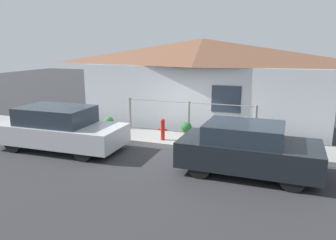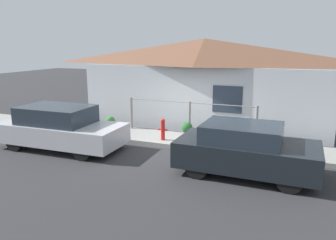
# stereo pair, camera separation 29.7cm
# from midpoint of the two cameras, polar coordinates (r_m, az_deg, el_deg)

# --- Properties ---
(ground_plane) EXTENTS (60.00, 60.00, 0.00)m
(ground_plane) POSITION_cam_midpoint_polar(r_m,az_deg,el_deg) (10.91, 0.54, -5.10)
(ground_plane) COLOR #2D2D30
(sidewalk) EXTENTS (24.00, 1.63, 0.14)m
(sidewalk) POSITION_cam_midpoint_polar(r_m,az_deg,el_deg) (11.63, 1.89, -3.60)
(sidewalk) COLOR gray
(sidewalk) RESTS_ON ground_plane
(house) EXTENTS (10.25, 2.23, 3.63)m
(house) POSITION_cam_midpoint_polar(r_m,az_deg,el_deg) (13.42, 5.22, 10.83)
(house) COLOR silver
(house) RESTS_ON ground_plane
(fence) EXTENTS (4.90, 0.10, 1.24)m
(fence) POSITION_cam_midpoint_polar(r_m,az_deg,el_deg) (12.05, 2.91, 0.66)
(fence) COLOR gray
(fence) RESTS_ON sidewalk
(car_left) EXTENTS (4.21, 1.83, 1.42)m
(car_left) POSITION_cam_midpoint_polar(r_m,az_deg,el_deg) (11.34, -19.04, -1.41)
(car_left) COLOR #B7B7BC
(car_left) RESTS_ON ground_plane
(car_right) EXTENTS (3.67, 1.83, 1.37)m
(car_right) POSITION_cam_midpoint_polar(r_m,az_deg,el_deg) (8.95, 12.77, -4.90)
(car_right) COLOR black
(car_right) RESTS_ON ground_plane
(fire_hydrant) EXTENTS (0.34, 0.15, 0.77)m
(fire_hydrant) POSITION_cam_midpoint_polar(r_m,az_deg,el_deg) (11.36, -1.67, -1.53)
(fire_hydrant) COLOR red
(fire_hydrant) RESTS_ON sidewalk
(potted_plant_near_hydrant) EXTENTS (0.40, 0.40, 0.50)m
(potted_plant_near_hydrant) POSITION_cam_midpoint_polar(r_m,az_deg,el_deg) (11.98, 2.52, -1.39)
(potted_plant_near_hydrant) COLOR #9E5638
(potted_plant_near_hydrant) RESTS_ON sidewalk
(potted_plant_by_fence) EXTENTS (0.38, 0.38, 0.51)m
(potted_plant_by_fence) POSITION_cam_midpoint_polar(r_m,az_deg,el_deg) (13.01, -10.90, -0.47)
(potted_plant_by_fence) COLOR brown
(potted_plant_by_fence) RESTS_ON sidewalk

